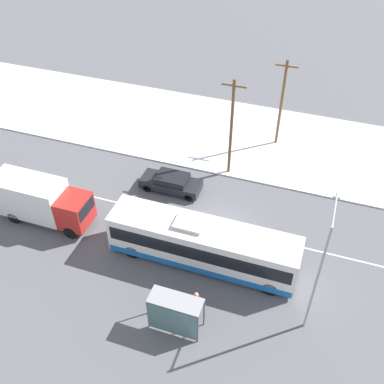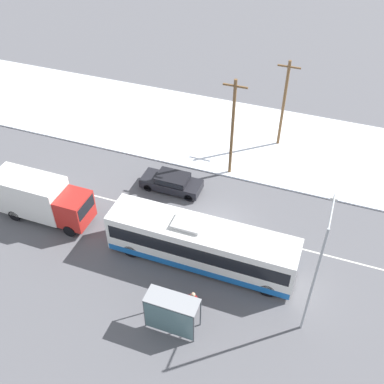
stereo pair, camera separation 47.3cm
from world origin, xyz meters
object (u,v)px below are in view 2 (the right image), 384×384
object	(u,v)px
sedan_car	(172,182)
bus_shelter	(170,312)
pedestrian_at_stop	(193,300)
city_bus	(201,244)
box_truck	(41,198)
streetlamp	(319,262)
utility_pole_snowlot	(284,103)
utility_pole_roadside	(232,128)

from	to	relation	value
sedan_car	bus_shelter	xyz separation A→B (m)	(4.53, -11.30, 0.93)
pedestrian_at_stop	bus_shelter	size ratio (longest dim) A/B	0.56
city_bus	sedan_car	xyz separation A→B (m)	(-4.43, 6.00, -0.83)
box_truck	bus_shelter	distance (m)	13.07
box_truck	streetlamp	world-z (taller)	streetlamp
utility_pole_snowlot	utility_pole_roadside	bearing A→B (deg)	-117.87
bus_shelter	streetlamp	distance (m)	8.25
box_truck	pedestrian_at_stop	distance (m)	13.22
city_bus	bus_shelter	size ratio (longest dim) A/B	4.06
city_bus	sedan_car	size ratio (longest dim) A/B	2.60
pedestrian_at_stop	utility_pole_roadside	size ratio (longest dim) A/B	0.20
bus_shelter	streetlamp	bearing A→B (deg)	25.29
utility_pole_roadside	streetlamp	bearing A→B (deg)	-55.96
bus_shelter	city_bus	bearing A→B (deg)	91.00
city_bus	bus_shelter	xyz separation A→B (m)	(0.09, -5.30, 0.10)
box_truck	utility_pole_snowlot	bearing A→B (deg)	46.95
box_truck	streetlamp	size ratio (longest dim) A/B	0.88
box_truck	sedan_car	distance (m)	9.50
bus_shelter	utility_pole_snowlot	bearing A→B (deg)	84.82
city_bus	sedan_car	distance (m)	7.51
bus_shelter	box_truck	bearing A→B (deg)	155.61
utility_pole_snowlot	city_bus	bearing A→B (deg)	-97.37
box_truck	utility_pole_snowlot	world-z (taller)	utility_pole_snowlot
pedestrian_at_stop	bus_shelter	xyz separation A→B (m)	(-0.73, -1.57, 0.66)
box_truck	sedan_car	world-z (taller)	box_truck
bus_shelter	utility_pole_snowlot	xyz separation A→B (m)	(1.82, 20.09, 2.34)
box_truck	utility_pole_roadside	distance (m)	14.61
streetlamp	utility_pole_roadside	world-z (taller)	utility_pole_roadside
city_bus	pedestrian_at_stop	distance (m)	3.86
bus_shelter	utility_pole_roadside	distance (m)	15.04
bus_shelter	streetlamp	size ratio (longest dim) A/B	0.37
city_bus	utility_pole_snowlot	distance (m)	15.11
bus_shelter	sedan_car	bearing A→B (deg)	111.83
streetlamp	bus_shelter	bearing A→B (deg)	-154.71
sedan_car	utility_pole_snowlot	world-z (taller)	utility_pole_snowlot
sedan_car	streetlamp	distance (m)	14.57
box_truck	sedan_car	bearing A→B (deg)	38.67
utility_pole_snowlot	box_truck	bearing A→B (deg)	-133.05
city_bus	utility_pole_roadside	world-z (taller)	utility_pole_roadside
city_bus	box_truck	size ratio (longest dim) A/B	1.73
bus_shelter	utility_pole_roadside	bearing A→B (deg)	93.80
bus_shelter	utility_pole_roadside	xyz separation A→B (m)	(-0.98, 14.79, 2.58)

